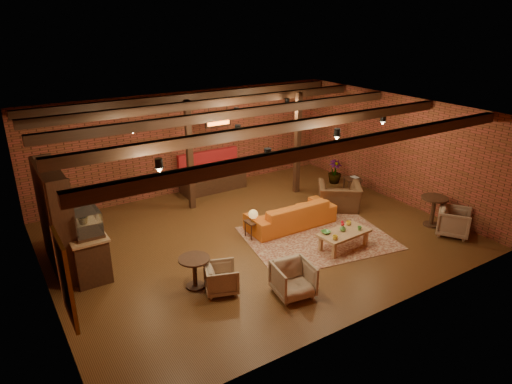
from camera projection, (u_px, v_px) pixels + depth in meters
floor at (256, 236)px, 11.86m from camera, size 10.00×10.00×0.00m
ceiling at (256, 114)px, 10.68m from camera, size 10.00×8.00×0.02m
wall_back at (188, 142)px, 14.41m from camera, size 10.00×0.02×3.20m
wall_front at (376, 243)px, 8.13m from camera, size 10.00×0.02×3.20m
wall_left at (37, 225)px, 8.78m from camera, size 0.02×8.00×3.20m
wall_right at (396, 148)px, 13.76m from camera, size 0.02×8.00×3.20m
ceiling_beams at (256, 119)px, 10.73m from camera, size 9.80×6.40×0.22m
ceiling_pipe at (224, 117)px, 12.07m from camera, size 9.60×0.12×0.12m
post_left at (190, 156)px, 13.01m from camera, size 0.16×0.16×3.20m
post_right at (297, 144)px, 14.23m from camera, size 0.16×0.16×3.20m
service_counter at (80, 232)px, 10.31m from camera, size 0.80×2.50×1.60m
plant_counter at (79, 211)px, 10.36m from camera, size 0.35×0.39×0.30m
shelving_hutch at (57, 218)px, 10.04m from camera, size 0.52×2.00×2.40m
chalkboard_menu at (65, 279)px, 7.01m from camera, size 0.08×0.96×1.46m
banquette at (213, 176)px, 14.76m from camera, size 2.10×0.70×1.00m
service_sign at (218, 122)px, 13.73m from camera, size 0.86×0.06×0.30m
ceiling_spotlights at (256, 128)px, 10.81m from camera, size 6.40×4.40×0.28m
rug at (318, 238)px, 11.76m from camera, size 4.00×3.33×0.01m
sofa at (291, 214)px, 12.30m from camera, size 2.46×0.99×0.72m
coffee_table at (343, 234)px, 11.11m from camera, size 1.35×0.73×0.70m
side_table_lamp at (253, 216)px, 11.60m from camera, size 0.37×0.37×0.77m
round_table_left at (195, 268)px, 9.51m from camera, size 0.66×0.66×0.69m
armchair_a at (221, 277)px, 9.41m from camera, size 0.79×0.82×0.67m
armchair_b at (293, 278)px, 9.27m from camera, size 0.86×0.82×0.78m
armchair_right at (339, 192)px, 13.32m from camera, size 1.43×1.34×1.05m
side_table_book at (353, 179)px, 14.43m from camera, size 0.62×0.62×0.56m
round_table_right at (434, 207)px, 12.27m from camera, size 0.70×0.70×0.82m
armchair_far at (454, 221)px, 11.81m from camera, size 1.04×1.03×0.79m
plant_tall at (336, 149)px, 15.15m from camera, size 1.37×1.37×2.38m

